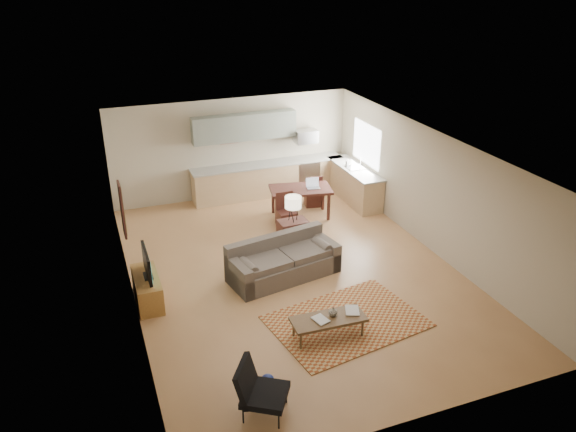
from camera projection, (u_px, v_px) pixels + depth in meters
name	position (u px, v px, depth m)	size (l,w,h in m)	color
room	(293.00, 213.00, 11.23)	(9.00, 9.00, 9.00)	#A67549
kitchen_counter_back	(269.00, 179.00, 15.44)	(4.26, 0.64, 0.92)	tan
kitchen_counter_right	(354.00, 184.00, 15.09)	(0.64, 2.26, 0.92)	tan
kitchen_range	(306.00, 174.00, 15.80)	(0.62, 0.62, 0.90)	#A5A8AD
kitchen_microwave	(306.00, 136.00, 15.36)	(0.62, 0.40, 0.35)	#A5A8AD
upper_cabinets	(244.00, 127.00, 14.75)	(2.80, 0.34, 0.70)	gray
window_right	(366.00, 144.00, 14.74)	(0.02, 1.40, 1.05)	white
wall_art_left	(123.00, 210.00, 10.88)	(0.06, 0.42, 1.10)	olive
triptych	(229.00, 134.00, 14.83)	(1.70, 0.04, 0.50)	#FFE8C4
rug	(346.00, 321.00, 10.15)	(2.65, 1.83, 0.02)	brown
sofa	(284.00, 259.00, 11.43)	(2.36, 1.02, 0.82)	#554B44
coffee_table	(328.00, 327.00, 9.68)	(1.30, 0.51, 0.39)	#4A341D
book_a	(316.00, 322.00, 9.47)	(0.28, 0.33, 0.03)	maroon
book_b	(345.00, 310.00, 9.79)	(0.34, 0.39, 0.02)	navy
vase	(333.00, 311.00, 9.64)	(0.18, 0.18, 0.16)	black
armchair	(265.00, 390.00, 7.96)	(0.72, 0.72, 0.82)	black
tv_credenza	(147.00, 289.00, 10.65)	(0.46, 1.18, 0.55)	olive
tv	(147.00, 264.00, 10.44)	(0.09, 0.91, 0.55)	black
console_table	(293.00, 236.00, 12.46)	(0.64, 0.43, 0.74)	#371915
table_lamp	(293.00, 209.00, 12.18)	(0.36, 0.36, 0.60)	beige
dining_table	(300.00, 202.00, 14.15)	(1.51, 0.87, 0.77)	#371915
dining_chair_near	(287.00, 212.00, 13.47)	(0.43, 0.45, 0.90)	#371915
dining_chair_far	(313.00, 190.00, 14.78)	(0.42, 0.44, 0.88)	#371915
laptop	(313.00, 184.00, 13.95)	(0.32, 0.24, 0.24)	#A5A8AD
soap_bottle	(348.00, 162.00, 15.04)	(0.09, 0.09, 0.19)	#FFE8C4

